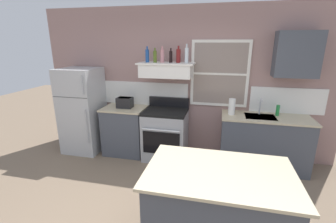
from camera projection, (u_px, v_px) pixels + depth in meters
back_wall at (185, 83)px, 4.30m from camera, size 5.40×0.11×2.70m
refrigerator at (83, 110)px, 4.51m from camera, size 0.70×0.72×1.62m
counter_left_of_stove at (126, 130)px, 4.48m from camera, size 0.79×0.63×0.91m
toaster at (125, 102)px, 4.32m from camera, size 0.30×0.20×0.19m
stove_range at (166, 134)px, 4.27m from camera, size 0.76×0.69×1.09m
range_hood_shelf at (167, 70)px, 4.03m from camera, size 0.96×0.52×0.24m
bottle_blue_liqueur at (147, 56)px, 4.02m from camera, size 0.07×0.07×0.27m
bottle_olive_oil_square at (155, 56)px, 3.98m from camera, size 0.06×0.06×0.25m
bottle_rose_pink at (162, 56)px, 3.98m from camera, size 0.07×0.07×0.27m
bottle_balsamic_dark at (171, 57)px, 3.97m from camera, size 0.06×0.06×0.24m
bottle_red_label_wine at (178, 56)px, 3.95m from camera, size 0.07×0.07×0.28m
bottle_clear_tall at (187, 55)px, 3.87m from camera, size 0.06×0.06×0.31m
counter_right_with_sink at (263, 142)px, 3.94m from camera, size 1.43×0.63×0.91m
sink_faucet at (260, 104)px, 3.88m from camera, size 0.03×0.17×0.28m
paper_towel_roll at (232, 107)px, 3.90m from camera, size 0.11×0.11×0.27m
dish_soap_bottle at (278, 110)px, 3.84m from camera, size 0.06×0.06×0.18m
kitchen_island at (217, 211)px, 2.33m from camera, size 1.40×0.90×0.91m
upper_cabinet_right at (297, 54)px, 3.59m from camera, size 0.64×0.32×0.70m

